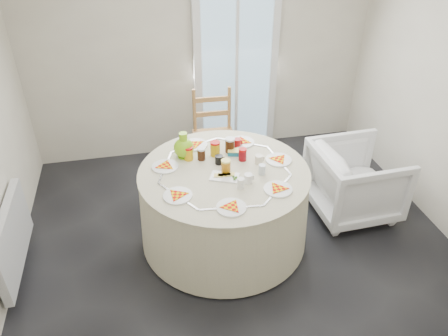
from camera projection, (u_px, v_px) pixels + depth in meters
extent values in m
plane|color=black|center=(241.00, 253.00, 4.05)|extent=(4.00, 4.00, 0.00)
cube|color=#BCB5A3|center=(201.00, 48.00, 4.97)|extent=(4.00, 0.02, 2.60)
cube|color=silver|center=(236.00, 68.00, 5.14)|extent=(1.00, 0.08, 2.10)
cube|color=silver|center=(12.00, 238.00, 3.66)|extent=(0.07, 1.00, 0.55)
cylinder|color=beige|center=(224.00, 206.00, 4.03)|extent=(1.55, 1.55, 0.79)
imported|color=white|center=(355.00, 179.00, 4.37)|extent=(0.78, 0.82, 0.82)
cube|color=#156C90|center=(234.00, 153.00, 4.03)|extent=(0.14, 0.12, 0.05)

